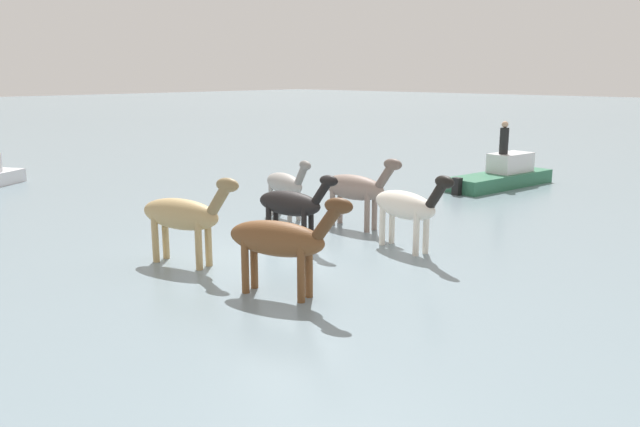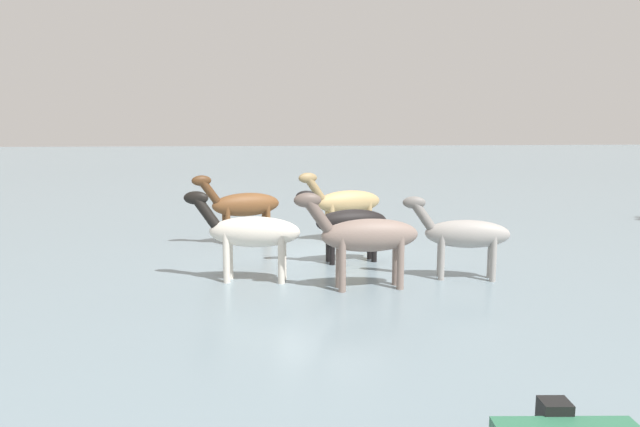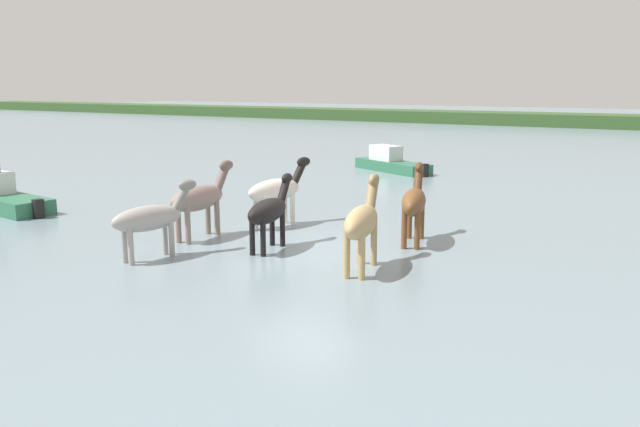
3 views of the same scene
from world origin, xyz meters
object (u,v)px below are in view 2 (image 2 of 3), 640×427
Objects in this scene: horse_mid_herd at (250,232)px; horse_chestnut_trailing at (243,205)px; horse_rear_stallion at (346,202)px; horse_gray_outer at (463,234)px; horse_lead at (348,222)px; horse_pinto_flank at (366,236)px.

horse_mid_herd is 0.99× the size of horse_chestnut_trailing.
horse_mid_herd is at bearing 41.86° from horse_rear_stallion.
horse_rear_stallion reaches higher than horse_gray_outer.
horse_gray_outer is 0.91× the size of horse_chestnut_trailing.
horse_pinto_flank reaches higher than horse_lead.
horse_rear_stallion is at bearing -56.33° from horse_gray_outer.
horse_mid_herd is 1.08× the size of horse_gray_outer.
horse_chestnut_trailing reaches higher than horse_gray_outer.
horse_chestnut_trailing is (4.18, 0.17, 0.03)m from horse_mid_herd.
horse_chestnut_trailing is at bearing -13.63° from horse_rear_stallion.
horse_pinto_flank is (-2.30, 0.08, 0.10)m from horse_lead.
horse_pinto_flank is at bearing 69.52° from horse_rear_stallion.
horse_rear_stallion is 2.97m from horse_chestnut_trailing.
horse_gray_outer is (-4.65, -1.71, -0.12)m from horse_rear_stallion.
horse_mid_herd is 1.07× the size of horse_lead.
horse_gray_outer is at bearing 118.01° from horse_chestnut_trailing.
horse_chestnut_trailing is at bearing -56.51° from horse_lead.
horse_gray_outer is 6.56m from horse_chestnut_trailing.
horse_lead is (1.42, -2.36, -0.07)m from horse_mid_herd.
horse_rear_stallion reaches higher than horse_lead.
horse_lead is 0.92× the size of horse_chestnut_trailing.
horse_rear_stallion is at bearing -112.74° from horse_mid_herd.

